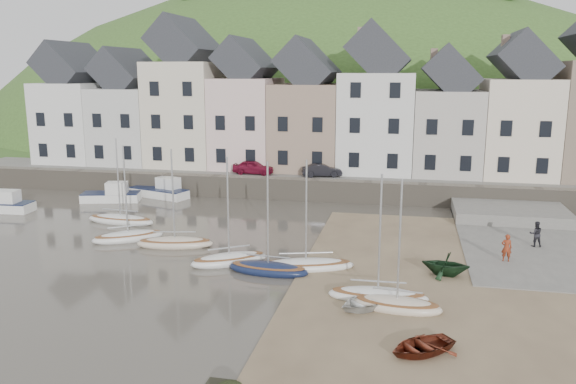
% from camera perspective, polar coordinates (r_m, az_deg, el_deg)
% --- Properties ---
extents(ground, '(160.00, 160.00, 0.00)m').
position_cam_1_polar(ground, '(32.34, -2.24, -7.37)').
color(ground, '#494339').
rests_on(ground, ground).
extents(quay_land, '(90.00, 30.00, 1.50)m').
position_cam_1_polar(quay_land, '(62.83, 4.96, 2.78)').
color(quay_land, '#395A24').
rests_on(quay_land, ground).
extents(quay_street, '(70.00, 7.00, 0.10)m').
position_cam_1_polar(quay_street, '(51.46, 3.37, 1.68)').
color(quay_street, slate).
rests_on(quay_street, quay_land).
extents(seawall, '(70.00, 1.20, 1.80)m').
position_cam_1_polar(seawall, '(48.19, 2.73, 0.20)').
color(seawall, slate).
rests_on(seawall, ground).
extents(beach, '(18.00, 26.00, 0.06)m').
position_cam_1_polar(beach, '(31.61, 17.69, -8.35)').
color(beach, brown).
rests_on(beach, ground).
extents(slipway, '(8.00, 18.00, 0.12)m').
position_cam_1_polar(slipway, '(39.74, 22.38, -4.50)').
color(slipway, slate).
rests_on(slipway, ground).
extents(hillside, '(134.40, 84.00, 84.00)m').
position_cam_1_polar(hillside, '(94.88, 3.87, -5.70)').
color(hillside, '#395A24').
rests_on(hillside, ground).
extents(townhouse_terrace, '(61.05, 8.00, 13.93)m').
position_cam_1_polar(townhouse_terrace, '(53.99, 5.88, 8.30)').
color(townhouse_terrace, silver).
rests_on(townhouse_terrace, quay_land).
extents(sailboat_0, '(5.28, 1.89, 6.32)m').
position_cam_1_polar(sailboat_0, '(42.86, -16.28, -2.64)').
color(sailboat_0, white).
rests_on(sailboat_0, ground).
extents(sailboat_1, '(4.54, 3.81, 6.32)m').
position_cam_1_polar(sailboat_1, '(38.39, -15.59, -4.27)').
color(sailboat_1, white).
rests_on(sailboat_1, ground).
extents(sailboat_2, '(4.96, 2.46, 6.32)m').
position_cam_1_polar(sailboat_2, '(36.38, -11.15, -4.95)').
color(sailboat_2, beige).
rests_on(sailboat_2, ground).
extents(sailboat_3, '(4.51, 3.73, 6.32)m').
position_cam_1_polar(sailboat_3, '(32.81, -5.86, -6.65)').
color(sailboat_3, white).
rests_on(sailboat_3, ground).
extents(sailboat_4, '(5.55, 2.95, 6.32)m').
position_cam_1_polar(sailboat_4, '(31.73, 1.79, -7.25)').
color(sailboat_4, white).
rests_on(sailboat_4, ground).
extents(sailboat_5, '(4.58, 1.84, 6.32)m').
position_cam_1_polar(sailboat_5, '(31.19, -1.97, -7.59)').
color(sailboat_5, '#131D3D').
rests_on(sailboat_5, ground).
extents(sailboat_6, '(4.79, 1.65, 6.32)m').
position_cam_1_polar(sailboat_6, '(28.00, 8.91, -10.07)').
color(sailboat_6, white).
rests_on(sailboat_6, ground).
extents(sailboat_7, '(4.20, 1.88, 6.32)m').
position_cam_1_polar(sailboat_7, '(27.07, 10.77, -10.92)').
color(sailboat_7, beige).
rests_on(sailboat_7, ground).
extents(motorboat_0, '(5.00, 2.88, 1.70)m').
position_cam_1_polar(motorboat_0, '(50.01, -17.04, -0.26)').
color(motorboat_0, white).
rests_on(motorboat_0, ground).
extents(motorboat_1, '(5.55, 2.09, 1.70)m').
position_cam_1_polar(motorboat_1, '(49.78, -26.70, -1.07)').
color(motorboat_1, white).
rests_on(motorboat_1, ground).
extents(motorboat_2, '(5.72, 3.33, 1.70)m').
position_cam_1_polar(motorboat_2, '(50.78, -12.48, 0.17)').
color(motorboat_2, white).
rests_on(motorboat_2, ground).
extents(rowboat_white, '(3.48, 3.49, 0.60)m').
position_cam_1_polar(rowboat_white, '(26.93, 7.74, -10.73)').
color(rowboat_white, silver).
rests_on(rowboat_white, beach).
extents(rowboat_green, '(2.76, 2.48, 1.29)m').
position_cam_1_polar(rowboat_green, '(31.66, 15.38, -6.88)').
color(rowboat_green, black).
rests_on(rowboat_green, beach).
extents(rowboat_red, '(3.40, 3.27, 0.57)m').
position_cam_1_polar(rowboat_red, '(23.37, 13.08, -14.65)').
color(rowboat_red, maroon).
rests_on(rowboat_red, beach).
extents(person_red, '(0.59, 0.40, 1.58)m').
position_cam_1_polar(person_red, '(34.80, 20.88, -5.19)').
color(person_red, maroon).
rests_on(person_red, slipway).
extents(person_dark, '(0.82, 0.67, 1.59)m').
position_cam_1_polar(person_dark, '(38.35, 23.39, -3.84)').
color(person_dark, '#232228').
rests_on(person_dark, slipway).
extents(car_left, '(3.73, 1.64, 1.25)m').
position_cam_1_polar(car_left, '(51.63, -3.47, 2.47)').
color(car_left, maroon).
rests_on(car_left, quay_street).
extents(car_right, '(3.67, 2.12, 1.14)m').
position_cam_1_polar(car_right, '(50.35, 3.38, 2.17)').
color(car_right, black).
rests_on(car_right, quay_street).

